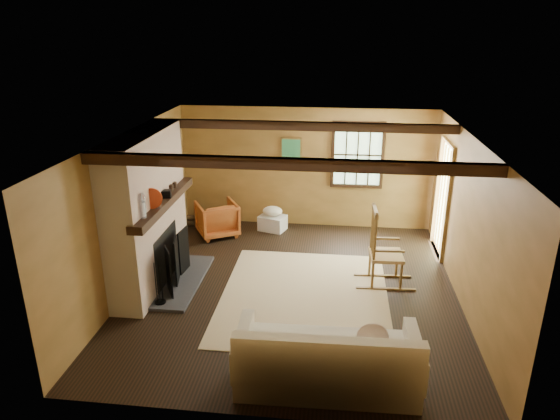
# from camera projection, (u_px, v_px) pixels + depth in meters

# --- Properties ---
(ground) EXTENTS (5.50, 5.50, 0.00)m
(ground) POSITION_uv_depth(u_px,v_px,m) (293.00, 289.00, 7.78)
(ground) COLOR black
(ground) RESTS_ON ground
(room_envelope) EXTENTS (5.02, 5.52, 2.44)m
(room_envelope) POSITION_uv_depth(u_px,v_px,m) (310.00, 184.00, 7.43)
(room_envelope) COLOR #A07038
(room_envelope) RESTS_ON ground
(fireplace) EXTENTS (1.02, 2.30, 2.40)m
(fireplace) POSITION_uv_depth(u_px,v_px,m) (149.00, 217.00, 7.65)
(fireplace) COLOR brown
(fireplace) RESTS_ON ground
(rug) EXTENTS (2.50, 3.00, 0.01)m
(rug) POSITION_uv_depth(u_px,v_px,m) (305.00, 296.00, 7.57)
(rug) COLOR #D0BA8B
(rug) RESTS_ON ground
(rocking_chair) EXTENTS (0.95, 0.55, 1.28)m
(rocking_chair) POSITION_uv_depth(u_px,v_px,m) (383.00, 252.00, 7.77)
(rocking_chair) COLOR tan
(rocking_chair) RESTS_ON ground
(sofa) EXTENTS (2.08, 0.96, 0.83)m
(sofa) POSITION_uv_depth(u_px,v_px,m) (328.00, 363.00, 5.60)
(sofa) COLOR white
(sofa) RESTS_ON ground
(firewood_pile) EXTENTS (0.63, 0.11, 0.23)m
(firewood_pile) POSITION_uv_depth(u_px,v_px,m) (203.00, 221.00, 10.19)
(firewood_pile) COLOR brown
(firewood_pile) RESTS_ON ground
(laundry_basket) EXTENTS (0.59, 0.52, 0.30)m
(laundry_basket) POSITION_uv_depth(u_px,v_px,m) (273.00, 223.00, 10.00)
(laundry_basket) COLOR silver
(laundry_basket) RESTS_ON ground
(basket_pillow) EXTENTS (0.43, 0.36, 0.20)m
(basket_pillow) POSITION_uv_depth(u_px,v_px,m) (273.00, 211.00, 9.91)
(basket_pillow) COLOR white
(basket_pillow) RESTS_ON laundry_basket
(armchair) EXTENTS (0.99, 1.00, 0.68)m
(armchair) POSITION_uv_depth(u_px,v_px,m) (217.00, 219.00, 9.69)
(armchair) COLOR #BF6026
(armchair) RESTS_ON ground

